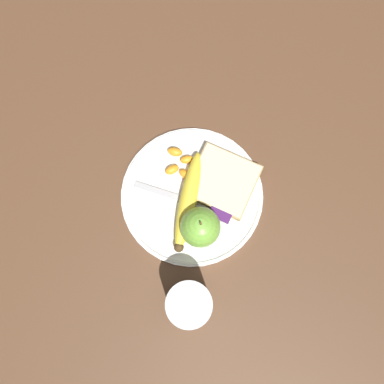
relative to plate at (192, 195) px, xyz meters
name	(u,v)px	position (x,y,z in m)	size (l,w,h in m)	color
ground_plane	(192,196)	(0.00, 0.00, -0.01)	(3.00, 3.00, 0.00)	brown
plate	(192,195)	(0.00, 0.00, 0.00)	(0.28, 0.28, 0.01)	white
juice_glass	(189,303)	(-0.08, 0.18, 0.04)	(0.08, 0.08, 0.10)	silver
apple	(200,227)	(-0.04, 0.06, 0.04)	(0.07, 0.07, 0.08)	#72B23D
banana	(188,201)	(0.00, 0.02, 0.02)	(0.08, 0.20, 0.03)	yellow
bread_slice	(223,181)	(-0.04, -0.05, 0.02)	(0.12, 0.12, 0.02)	tan
fork	(190,202)	(0.00, 0.01, 0.01)	(0.19, 0.04, 0.00)	#B2B2B7
jam_packet	(221,212)	(-0.07, 0.01, 0.01)	(0.04, 0.03, 0.02)	silver
orange_segment_0	(187,159)	(0.04, -0.06, 0.01)	(0.03, 0.03, 0.01)	orange
orange_segment_1	(185,174)	(0.03, -0.03, 0.01)	(0.03, 0.02, 0.01)	orange
orange_segment_2	(188,192)	(0.01, 0.00, 0.01)	(0.03, 0.03, 0.02)	orange
orange_segment_3	(175,152)	(0.07, -0.06, 0.01)	(0.03, 0.02, 0.02)	orange
orange_segment_4	(194,169)	(0.02, -0.05, 0.01)	(0.02, 0.03, 0.01)	orange
orange_segment_5	(172,170)	(0.06, -0.03, 0.01)	(0.03, 0.03, 0.02)	orange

